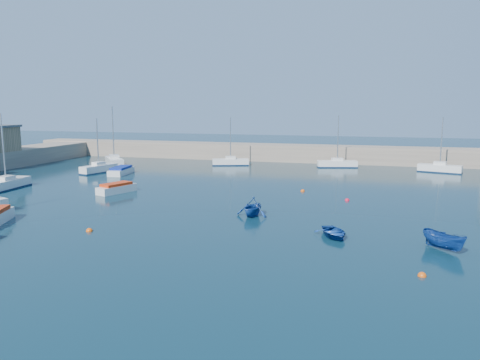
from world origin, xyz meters
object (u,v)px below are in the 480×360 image
(motorboat_2, at_px, (121,171))
(sailboat_3, at_px, (99,168))
(sailboat_7, at_px, (440,168))
(dinghy_left, at_px, (253,207))
(motorboat_1, at_px, (117,188))
(dinghy_center, at_px, (334,232))
(sailboat_4, at_px, (114,161))
(sailboat_5, at_px, (231,162))
(sailboat_2, at_px, (6,184))
(dinghy_right, at_px, (444,241))
(sailboat_6, at_px, (337,164))

(motorboat_2, bearing_deg, sailboat_3, 165.41)
(sailboat_7, height_order, motorboat_2, sailboat_7)
(motorboat_2, distance_m, dinghy_left, 28.31)
(motorboat_1, distance_m, motorboat_2, 13.19)
(dinghy_center, bearing_deg, motorboat_1, 131.25)
(sailboat_7, distance_m, motorboat_2, 41.95)
(sailboat_4, xyz_separation_m, sailboat_5, (16.62, 4.78, -0.09))
(sailboat_2, bearing_deg, motorboat_1, 2.42)
(sailboat_2, xyz_separation_m, sailboat_4, (0.36, 21.03, 0.06))
(sailboat_5, bearing_deg, sailboat_3, 111.20)
(sailboat_2, height_order, dinghy_left, sailboat_2)
(sailboat_3, distance_m, sailboat_7, 45.22)
(motorboat_1, bearing_deg, dinghy_right, -1.72)
(dinghy_left, height_order, dinghy_right, dinghy_left)
(sailboat_4, distance_m, dinghy_center, 45.77)
(sailboat_4, height_order, motorboat_1, sailboat_4)
(sailboat_5, bearing_deg, sailboat_7, -108.14)
(sailboat_6, xyz_separation_m, motorboat_2, (-26.31, -14.72, -0.06))
(sailboat_6, distance_m, dinghy_right, 38.95)
(sailboat_7, relative_size, dinghy_right, 2.40)
(sailboat_4, bearing_deg, sailboat_2, -129.77)
(sailboat_7, height_order, dinghy_center, sailboat_7)
(motorboat_2, relative_size, dinghy_left, 1.73)
(sailboat_4, bearing_deg, sailboat_5, -22.74)
(sailboat_3, bearing_deg, sailboat_2, -85.39)
(sailboat_3, distance_m, dinghy_center, 39.48)
(sailboat_2, bearing_deg, sailboat_5, 52.26)
(sailboat_7, bearing_deg, dinghy_left, 166.20)
(sailboat_6, bearing_deg, sailboat_4, 87.12)
(sailboat_3, xyz_separation_m, dinghy_center, (32.49, -22.43, -0.26))
(sailboat_7, distance_m, motorboat_1, 41.77)
(dinghy_left, bearing_deg, sailboat_3, 153.43)
(sailboat_4, bearing_deg, motorboat_2, -92.87)
(sailboat_7, bearing_deg, sailboat_2, 135.84)
(sailboat_5, xyz_separation_m, dinghy_left, (11.23, -30.38, 0.24))
(motorboat_2, bearing_deg, sailboat_2, -122.40)
(sailboat_6, relative_size, dinghy_center, 2.48)
(sailboat_3, bearing_deg, dinghy_right, -15.76)
(motorboat_2, height_order, dinghy_center, motorboat_2)
(sailboat_7, relative_size, motorboat_1, 1.65)
(sailboat_6, bearing_deg, sailboat_7, -111.34)
(sailboat_3, relative_size, sailboat_5, 1.01)
(sailboat_2, bearing_deg, sailboat_7, 25.40)
(dinghy_left, bearing_deg, sailboat_2, 179.44)
(sailboat_3, relative_size, sailboat_7, 0.98)
(sailboat_2, height_order, dinghy_right, sailboat_2)
(sailboat_5, relative_size, dinghy_right, 2.34)
(motorboat_2, bearing_deg, sailboat_6, 21.80)
(motorboat_2, height_order, dinghy_left, dinghy_left)
(sailboat_2, relative_size, sailboat_7, 1.10)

